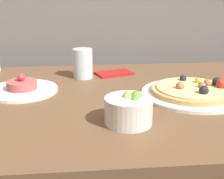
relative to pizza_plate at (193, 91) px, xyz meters
The scene contains 6 objects.
dining_table 0.31m from the pizza_plate, behind, with size 1.36×0.85×0.72m.
pizza_plate is the anchor object (origin of this frame).
tartare_plate 0.57m from the pizza_plate, behind, with size 0.24×0.24×0.06m.
small_bowl 0.31m from the pizza_plate, 141.07° to the right, with size 0.12×0.12×0.08m.
drinking_glass 0.43m from the pizza_plate, 145.31° to the left, with size 0.08×0.08×0.11m.
napkin 0.36m from the pizza_plate, 129.06° to the left, with size 0.16×0.13×0.01m.
Camera 1 is at (-0.06, -0.52, 1.06)m, focal length 50.00 mm.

